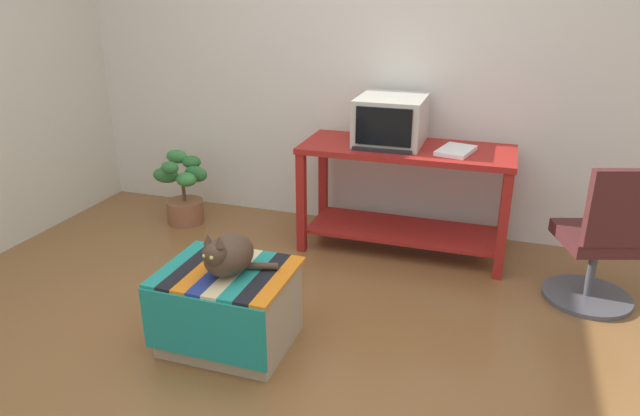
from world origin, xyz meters
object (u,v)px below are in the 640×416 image
at_px(book, 456,151).
at_px(cat, 228,255).
at_px(potted_plant, 183,192).
at_px(tv_monitor, 391,120).
at_px(desk, 405,181).
at_px(office_chair, 602,246).
at_px(keyboard, 383,148).
at_px(ottoman_with_blanket, 229,307).

relative_size(book, cat, 0.84).
bearing_deg(potted_plant, tv_monitor, 4.51).
height_order(desk, cat, desk).
height_order(tv_monitor, office_chair, tv_monitor).
relative_size(keyboard, book, 1.34).
xyz_separation_m(tv_monitor, keyboard, (-0.00, -0.21, -0.14)).
bearing_deg(keyboard, office_chair, -12.16).
bearing_deg(tv_monitor, cat, -107.76).
distance_m(desk, keyboard, 0.32).
height_order(cat, office_chair, office_chair).
xyz_separation_m(keyboard, ottoman_with_blanket, (-0.51, -1.32, -0.56)).
bearing_deg(keyboard, ottoman_with_blanket, -112.15).
height_order(tv_monitor, book, tv_monitor).
xyz_separation_m(desk, office_chair, (1.23, -0.40, -0.13)).
height_order(desk, office_chair, office_chair).
xyz_separation_m(book, ottoman_with_blanket, (-0.98, -1.41, -0.56)).
distance_m(book, ottoman_with_blanket, 1.81).
bearing_deg(desk, cat, -113.06).
relative_size(keyboard, potted_plant, 0.71).
xyz_separation_m(desk, cat, (-0.62, -1.48, 0.02)).
relative_size(tv_monitor, cat, 1.47).
bearing_deg(book, ottoman_with_blanket, -111.56).
relative_size(desk, tv_monitor, 2.75).
distance_m(desk, ottoman_with_blanket, 1.62).
height_order(desk, tv_monitor, tv_monitor).
bearing_deg(desk, potted_plant, -178.65).
distance_m(potted_plant, office_chair, 3.02).
distance_m(desk, tv_monitor, 0.43).
distance_m(desk, office_chair, 1.30).
bearing_deg(book, tv_monitor, 178.92).
bearing_deg(book, desk, -174.03).
height_order(keyboard, office_chair, office_chair).
distance_m(ottoman_with_blanket, cat, 0.32).
relative_size(tv_monitor, book, 1.76).
height_order(desk, ottoman_with_blanket, desk).
relative_size(desk, cat, 4.04).
bearing_deg(book, cat, -110.26).
height_order(tv_monitor, ottoman_with_blanket, tv_monitor).
height_order(book, ottoman_with_blanket, book).
bearing_deg(cat, ottoman_with_blanket, 146.35).
relative_size(tv_monitor, potted_plant, 0.93).
height_order(keyboard, ottoman_with_blanket, keyboard).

